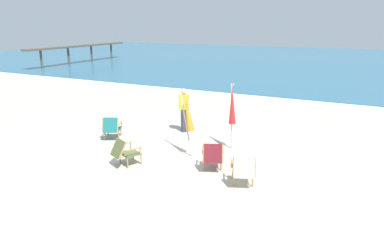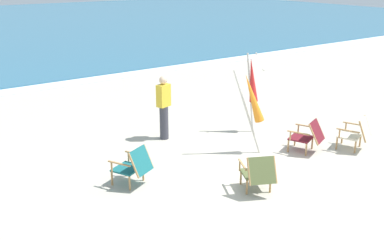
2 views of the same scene
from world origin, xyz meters
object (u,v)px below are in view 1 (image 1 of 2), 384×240
object	(u,v)px
beach_chair_front_left	(243,169)
umbrella_furled_red	(232,106)
beach_chair_back_left	(112,127)
person_near_chairs	(184,110)
beach_chair_front_right	(213,155)
beach_chair_far_center	(125,151)
umbrella_furled_orange	(188,113)

from	to	relation	value
beach_chair_front_left	umbrella_furled_red	size ratio (longest dim) A/B	0.40
beach_chair_back_left	umbrella_furled_red	bearing A→B (deg)	13.83
person_near_chairs	beach_chair_front_right	bearing A→B (deg)	-49.77
beach_chair_far_center	umbrella_furled_red	bearing A→B (deg)	50.10
beach_chair_front_left	umbrella_furled_orange	bearing A→B (deg)	149.37
beach_chair_back_left	beach_chair_far_center	size ratio (longest dim) A/B	0.97
beach_chair_front_right	beach_chair_back_left	bearing A→B (deg)	168.34
beach_chair_front_left	umbrella_furled_red	bearing A→B (deg)	116.07
beach_chair_back_left	umbrella_furled_orange	world-z (taller)	umbrella_furled_orange
beach_chair_front_right	umbrella_furled_red	distance (m)	2.09
umbrella_furled_red	umbrella_furled_orange	size ratio (longest dim) A/B	1.05
beach_chair_back_left	beach_chair_far_center	distance (m)	2.45
beach_chair_front_left	umbrella_furled_orange	world-z (taller)	umbrella_furled_orange
beach_chair_far_center	umbrella_furled_orange	size ratio (longest dim) A/B	0.46
beach_chair_far_center	beach_chair_front_left	size ratio (longest dim) A/B	1.08
umbrella_furled_orange	beach_chair_back_left	bearing A→B (deg)	177.69
beach_chair_front_right	beach_chair_far_center	size ratio (longest dim) A/B	0.99
beach_chair_front_right	umbrella_furled_orange	bearing A→B (deg)	147.08
umbrella_furled_red	umbrella_furled_orange	world-z (taller)	umbrella_furled_red
beach_chair_back_left	beach_chair_front_right	size ratio (longest dim) A/B	0.98
beach_chair_back_left	umbrella_furled_red	distance (m)	4.25
beach_chair_back_left	beach_chair_far_center	bearing A→B (deg)	-42.87
beach_chair_far_center	beach_chair_front_left	world-z (taller)	beach_chair_front_left
umbrella_furled_orange	person_near_chairs	xyz separation A→B (m)	(-1.15, 1.97, -0.48)
beach_chair_front_right	person_near_chairs	bearing A→B (deg)	130.23
umbrella_furled_red	person_near_chairs	distance (m)	2.39
beach_chair_far_center	umbrella_furled_red	xyz separation A→B (m)	(2.22, 2.66, 0.96)
beach_chair_back_left	beach_chair_front_right	bearing A→B (deg)	-11.66
beach_chair_far_center	umbrella_furled_orange	xyz separation A→B (m)	(1.21, 1.55, 0.90)
beach_chair_far_center	umbrella_furled_red	size ratio (longest dim) A/B	0.44
beach_chair_back_left	beach_chair_front_right	xyz separation A→B (m)	(4.14, -0.86, -0.00)
beach_chair_front_right	beach_chair_far_center	xyz separation A→B (m)	(-2.35, -0.81, -0.00)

